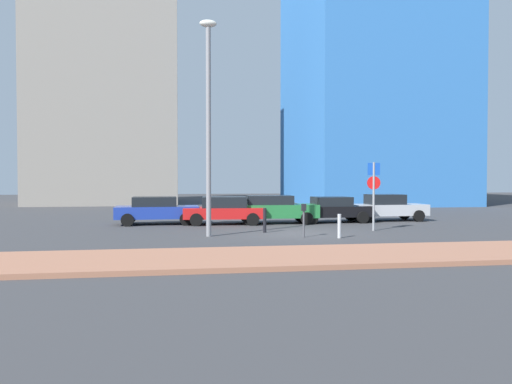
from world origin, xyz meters
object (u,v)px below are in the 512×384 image
(traffic_bollard_near, at_px, (339,226))
(traffic_bollard_mid, at_px, (265,220))
(parked_car_silver, at_px, (387,207))
(street_lamp, at_px, (208,113))
(parked_car_green, at_px, (274,209))
(parked_car_black, at_px, (332,209))
(parking_sign_post, at_px, (374,188))
(parked_car_blue, at_px, (157,210))
(parked_car_red, at_px, (224,210))
(parking_meter, at_px, (304,216))

(traffic_bollard_near, bearing_deg, traffic_bollard_mid, 135.96)
(parked_car_silver, height_order, traffic_bollard_near, parked_car_silver)
(traffic_bollard_mid, bearing_deg, street_lamp, -156.82)
(parked_car_green, bearing_deg, parked_car_black, 1.12)
(parking_sign_post, xyz_separation_m, street_lamp, (-7.54, -1.04, 3.08))
(parked_car_blue, xyz_separation_m, parked_car_red, (3.47, -0.56, -0.00))
(parked_car_green, bearing_deg, parked_car_silver, 4.98)
(parked_car_black, xyz_separation_m, parking_meter, (-3.24, -6.34, 0.15))
(parked_car_green, bearing_deg, parking_sign_post, -49.36)
(parked_car_blue, relative_size, parking_meter, 3.17)
(parked_car_green, distance_m, traffic_bollard_near, 6.93)
(parked_car_silver, bearing_deg, traffic_bollard_near, -125.71)
(parking_meter, bearing_deg, parked_car_black, 62.90)
(parked_car_red, xyz_separation_m, parked_car_black, (5.88, 0.17, -0.03))
(parked_car_silver, relative_size, traffic_bollard_mid, 4.01)
(parked_car_green, distance_m, street_lamp, 7.85)
(parked_car_green, height_order, street_lamp, street_lamp)
(parked_car_red, distance_m, traffic_bollard_mid, 4.44)
(parked_car_green, bearing_deg, parked_car_red, -177.68)
(parked_car_black, height_order, parking_meter, parked_car_black)
(parked_car_green, bearing_deg, traffic_bollard_mid, -106.56)
(parked_car_blue, relative_size, traffic_bollard_near, 4.45)
(parked_car_silver, relative_size, parking_meter, 3.21)
(parking_sign_post, height_order, street_lamp, street_lamp)
(parking_sign_post, relative_size, parking_meter, 2.31)
(parked_car_green, height_order, traffic_bollard_mid, parked_car_green)
(parked_car_black, relative_size, parking_sign_post, 1.35)
(parked_car_blue, relative_size, parked_car_silver, 0.99)
(parked_car_silver, distance_m, traffic_bollard_mid, 9.27)
(parked_car_blue, relative_size, parked_car_red, 1.00)
(parked_car_silver, bearing_deg, traffic_bollard_mid, -148.12)
(parked_car_blue, xyz_separation_m, parking_sign_post, (9.88, -4.81, 1.20))
(parked_car_blue, height_order, traffic_bollard_near, parked_car_blue)
(parked_car_blue, height_order, parking_meter, parked_car_blue)
(parked_car_red, bearing_deg, traffic_bollard_near, -59.42)
(parked_car_green, distance_m, parked_car_black, 3.21)
(traffic_bollard_mid, bearing_deg, parking_sign_post, -0.38)
(parking_meter, bearing_deg, traffic_bollard_near, -21.71)
(parked_car_blue, bearing_deg, parked_car_black, -2.41)
(parked_car_green, xyz_separation_m, parked_car_black, (3.21, 0.06, -0.06))
(parking_meter, bearing_deg, parking_sign_post, 27.02)
(parking_sign_post, bearing_deg, parked_car_black, 96.82)
(parking_sign_post, bearing_deg, traffic_bollard_mid, 179.62)
(parked_car_green, distance_m, parked_car_silver, 6.61)
(street_lamp, distance_m, traffic_bollard_mid, 5.27)
(parked_car_red, xyz_separation_m, parked_car_green, (2.67, 0.11, 0.03))
(parking_sign_post, height_order, traffic_bollard_near, parking_sign_post)
(parked_car_green, relative_size, street_lamp, 0.51)
(parked_car_blue, relative_size, parked_car_black, 1.02)
(street_lamp, bearing_deg, parking_sign_post, 7.89)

